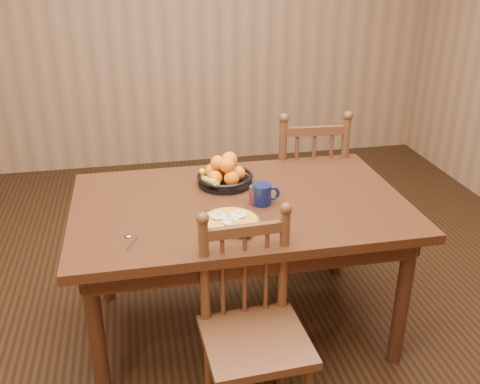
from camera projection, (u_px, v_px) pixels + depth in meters
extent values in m
cube|color=black|center=(240.00, 326.00, 2.90)|extent=(4.50, 5.00, 0.01)
cube|color=brown|center=(182.00, 13.00, 4.56)|extent=(4.50, 0.01, 2.70)
cube|color=black|center=(240.00, 206.00, 2.59)|extent=(1.60, 1.00, 0.04)
cube|color=black|center=(225.00, 185.00, 2.99)|extent=(1.40, 0.04, 0.10)
cube|color=black|center=(260.00, 264.00, 2.25)|extent=(1.40, 0.04, 0.10)
cube|color=black|center=(377.00, 206.00, 2.75)|extent=(0.04, 0.84, 0.10)
cube|color=black|center=(89.00, 233.00, 2.49)|extent=(0.04, 0.84, 0.10)
cylinder|color=black|center=(97.00, 340.00, 2.27)|extent=(0.07, 0.07, 0.70)
cylinder|color=black|center=(402.00, 301.00, 2.52)|extent=(0.07, 0.07, 0.70)
cylinder|color=black|center=(103.00, 246.00, 2.98)|extent=(0.07, 0.07, 0.70)
cylinder|color=black|center=(340.00, 222.00, 3.23)|extent=(0.07, 0.07, 0.70)
cube|color=#442914|center=(303.00, 189.00, 3.40)|extent=(0.48, 0.46, 0.04)
cylinder|color=#442914|center=(322.00, 209.00, 3.68)|extent=(0.04, 0.04, 0.44)
cylinder|color=#442914|center=(269.00, 212.00, 3.64)|extent=(0.04, 0.04, 0.44)
cylinder|color=#442914|center=(337.00, 234.00, 3.37)|extent=(0.04, 0.04, 0.44)
cylinder|color=#442914|center=(279.00, 237.00, 3.33)|extent=(0.04, 0.04, 0.44)
cylinder|color=#442914|center=(344.00, 160.00, 3.14)|extent=(0.05, 0.05, 0.53)
cylinder|color=#442914|center=(282.00, 163.00, 3.10)|extent=(0.05, 0.05, 0.53)
cylinder|color=#442914|center=(313.00, 169.00, 3.14)|extent=(0.02, 0.02, 0.41)
cube|color=#442914|center=(315.00, 131.00, 3.04)|extent=(0.37, 0.06, 0.05)
cube|color=#442914|center=(256.00, 342.00, 2.15)|extent=(0.43, 0.42, 0.04)
cylinder|color=#442914|center=(208.00, 364.00, 2.35)|extent=(0.03, 0.03, 0.41)
cylinder|color=#442914|center=(282.00, 351.00, 2.42)|extent=(0.03, 0.03, 0.41)
cylinder|color=#442914|center=(204.00, 272.00, 2.17)|extent=(0.04, 0.04, 0.49)
cylinder|color=#442914|center=(284.00, 261.00, 2.24)|extent=(0.04, 0.04, 0.49)
cylinder|color=#442914|center=(245.00, 276.00, 2.23)|extent=(0.02, 0.02, 0.38)
cube|color=#442914|center=(245.00, 230.00, 2.14)|extent=(0.34, 0.04, 0.05)
cylinder|color=#59601E|center=(230.00, 222.00, 2.38)|extent=(0.26, 0.26, 0.01)
cylinder|color=gold|center=(230.00, 220.00, 2.38)|extent=(0.24, 0.24, 0.01)
ellipsoid|color=silver|center=(219.00, 215.00, 2.40)|extent=(0.08, 0.08, 0.01)
cube|color=#F2E08C|center=(219.00, 213.00, 2.39)|extent=(0.02, 0.02, 0.01)
ellipsoid|color=silver|center=(238.00, 214.00, 2.41)|extent=(0.08, 0.08, 0.01)
cube|color=#F2E08C|center=(238.00, 212.00, 2.40)|extent=(0.02, 0.02, 0.01)
ellipsoid|color=silver|center=(231.00, 221.00, 2.35)|extent=(0.08, 0.08, 0.01)
cube|color=#F2E08C|center=(231.00, 219.00, 2.34)|extent=(0.02, 0.02, 0.01)
cube|color=brown|center=(241.00, 228.00, 2.28)|extent=(0.14, 0.14, 0.01)
cube|color=silver|center=(208.00, 220.00, 2.40)|extent=(0.04, 0.14, 0.00)
cube|color=silver|center=(208.00, 211.00, 2.48)|extent=(0.03, 0.05, 0.00)
cube|color=silver|center=(132.00, 243.00, 2.21)|extent=(0.06, 0.11, 0.00)
ellipsoid|color=silver|center=(128.00, 235.00, 2.27)|extent=(0.03, 0.04, 0.01)
cylinder|color=#0B123D|center=(262.00, 194.00, 2.54)|extent=(0.09, 0.09, 0.10)
torus|color=#0B123D|center=(273.00, 194.00, 2.54)|extent=(0.07, 0.02, 0.07)
cylinder|color=black|center=(262.00, 186.00, 2.52)|extent=(0.08, 0.08, 0.00)
cylinder|color=silver|center=(255.00, 195.00, 2.54)|extent=(0.06, 0.06, 0.09)
cylinder|color=maroon|center=(255.00, 196.00, 2.54)|extent=(0.05, 0.05, 0.07)
cylinder|color=black|center=(225.00, 182.00, 2.76)|extent=(0.28, 0.28, 0.02)
torus|color=black|center=(225.00, 176.00, 2.75)|extent=(0.29, 0.29, 0.02)
cylinder|color=black|center=(225.00, 184.00, 2.77)|extent=(0.10, 0.10, 0.01)
sphere|color=orange|center=(238.00, 173.00, 2.76)|extent=(0.07, 0.07, 0.07)
sphere|color=orange|center=(227.00, 169.00, 2.81)|extent=(0.08, 0.08, 0.08)
sphere|color=orange|center=(213.00, 171.00, 2.77)|extent=(0.08, 0.08, 0.08)
sphere|color=orange|center=(215.00, 178.00, 2.70)|extent=(0.07, 0.07, 0.07)
sphere|color=orange|center=(232.00, 178.00, 2.69)|extent=(0.08, 0.08, 0.08)
sphere|color=orange|center=(230.00, 160.00, 2.75)|extent=(0.08, 0.08, 0.08)
sphere|color=orange|center=(218.00, 163.00, 2.72)|extent=(0.07, 0.07, 0.07)
sphere|color=orange|center=(227.00, 165.00, 2.68)|extent=(0.08, 0.08, 0.08)
cylinder|color=yellow|center=(209.00, 181.00, 2.70)|extent=(0.10, 0.17, 0.07)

